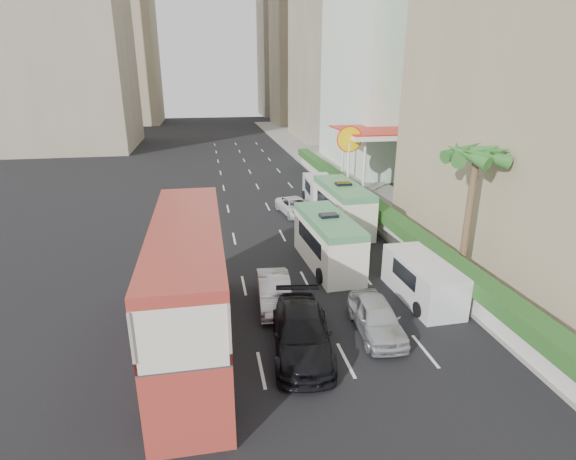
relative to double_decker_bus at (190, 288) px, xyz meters
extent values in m
plane|color=black|center=(6.00, 0.00, -2.53)|extent=(200.00, 200.00, 0.00)
cube|color=#A9362B|center=(0.00, 0.00, 0.00)|extent=(2.50, 11.00, 5.06)
imported|color=silver|center=(3.62, 2.72, -2.53)|extent=(1.73, 4.25, 1.37)
imported|color=silver|center=(7.40, -0.36, -2.53)|extent=(1.91, 4.23, 1.41)
imported|color=black|center=(4.10, -1.05, -2.53)|extent=(2.87, 5.62, 1.56)
imported|color=silver|center=(7.41, 16.54, -2.53)|extent=(2.75, 4.75, 1.24)
cube|color=silver|center=(7.24, 6.73, -1.11)|extent=(2.50, 6.54, 2.85)
cube|color=silver|center=(9.98, 12.93, -1.01)|extent=(2.52, 6.92, 3.03)
cube|color=silver|center=(10.59, 2.08, -1.56)|extent=(2.09, 4.93, 1.95)
cube|color=silver|center=(9.97, 18.98, -1.47)|extent=(2.41, 5.39, 2.11)
cube|color=#99968C|center=(15.00, 25.00, -2.44)|extent=(6.00, 120.00, 0.18)
cube|color=silver|center=(12.20, 14.00, -1.85)|extent=(0.30, 44.00, 1.00)
cube|color=#2D6626|center=(12.20, 14.00, -1.00)|extent=(1.10, 44.00, 0.70)
cylinder|color=brown|center=(13.80, 4.00, 0.85)|extent=(0.36, 0.36, 6.40)
cube|color=silver|center=(16.00, 23.00, 0.22)|extent=(6.50, 8.00, 5.50)
cube|color=tan|center=(23.00, 82.00, 19.47)|extent=(14.00, 14.00, 44.00)
cube|color=gray|center=(23.00, 104.00, 17.47)|extent=(14.00, 14.00, 40.00)
cube|color=tan|center=(-16.00, 90.00, 20.47)|extent=(16.00, 16.00, 46.00)
camera|label=1|loc=(0.86, -15.66, 7.63)|focal=28.00mm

